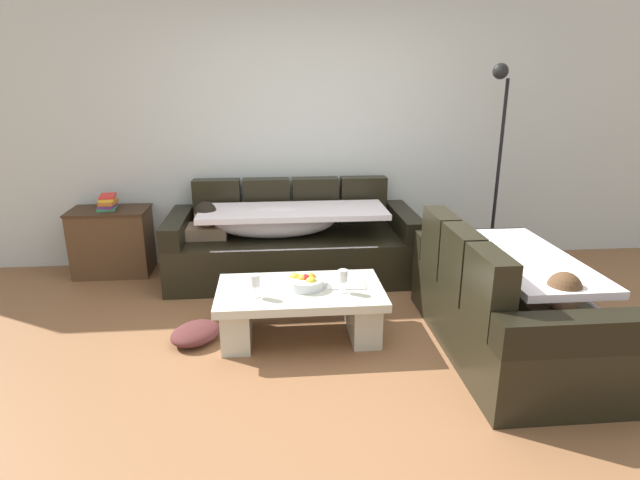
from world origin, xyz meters
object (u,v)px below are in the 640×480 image
Objects in this scene: couch_near_window at (508,304)px; floor_lamp at (496,157)px; couch_along_wall at (290,243)px; wine_glass_near_left at (255,281)px; wine_glass_near_right at (343,277)px; crumpled_garment at (196,333)px; book_stack_on_cabinet at (108,202)px; coffee_table at (300,306)px; side_cabinet at (112,241)px; fruit_bowl at (305,282)px; open_magazine at (346,284)px.

floor_lamp is at bearing -17.60° from couch_near_window.
wine_glass_near_left is (-0.28, -1.35, 0.16)m from couch_along_wall.
crumpled_garment is (-1.06, 0.09, -0.44)m from wine_glass_near_right.
wine_glass_near_right is 0.09× the size of floor_lamp.
book_stack_on_cabinet is at bearing 172.50° from couch_along_wall.
couch_near_window is 1.46× the size of coffee_table.
crumpled_garment is at bearing 82.23° from couch_near_window.
side_cabinet is 0.37× the size of floor_lamp.
floor_lamp is at bearing 30.89° from wine_glass_near_left.
wine_glass_near_right is 0.73× the size of book_stack_on_cabinet.
book_stack_on_cabinet reaches higher than side_cabinet.
floor_lamp is at bearing 32.33° from coffee_table.
side_cabinet reaches higher than fruit_bowl.
wine_glass_near_right is (0.26, -0.11, 0.07)m from fruit_bowl.
couch_near_window reaches higher than crumpled_garment.
book_stack_on_cabinet reaches higher than coffee_table.
couch_near_window is at bearing -29.10° from book_stack_on_cabinet.
side_cabinet is 1.77m from crumpled_garment.
coffee_table is (-1.43, 0.30, -0.10)m from couch_near_window.
side_cabinet is at bearing 176.11° from floor_lamp.
couch_along_wall is 13.83× the size of wine_glass_near_right.
side_cabinet is (-1.41, 1.58, -0.17)m from wine_glass_near_left.
coffee_table is 0.42m from wine_glass_near_left.
wine_glass_near_right is 0.59× the size of open_magazine.
crumpled_garment is (-2.67, -1.21, -1.06)m from floor_lamp.
wine_glass_near_right is 0.18m from open_magazine.
couch_near_window is at bearing -46.38° from couch_along_wall.
wine_glass_near_left is 0.42× the size of crumpled_garment.
wine_glass_near_right is (-1.13, 0.21, 0.16)m from couch_near_window.
couch_near_window is (1.46, -1.53, 0.00)m from couch_along_wall.
wine_glass_near_right is 2.55m from book_stack_on_cabinet.
crumpled_garment is at bearing -56.56° from book_stack_on_cabinet.
book_stack_on_cabinet reaches higher than wine_glass_near_right.
floor_lamp is (2.22, 1.33, 0.62)m from wine_glass_near_left.
wine_glass_near_right is at bearing -23.01° from fruit_bowl.
wine_glass_near_left is at bearing 84.03° from couch_near_window.
fruit_bowl is 0.70× the size of crumpled_garment.
couch_near_window is 1.77m from floor_lamp.
couch_along_wall reaches higher than coffee_table.
fruit_bowl is at bearing 76.88° from couch_near_window.
floor_lamp is (1.57, 1.16, 0.73)m from open_magazine.
wine_glass_near_right is (0.61, 0.03, 0.00)m from wine_glass_near_left.
book_stack_on_cabinet is 3.66m from floor_lamp.
coffee_table is at bearing 21.25° from wine_glass_near_left.
couch_near_window is 7.70× the size of book_stack_on_cabinet.
open_magazine is (0.37, -1.18, 0.05)m from couch_along_wall.
couch_near_window reaches higher than wine_glass_near_right.
floor_lamp is (1.94, -0.02, 0.78)m from couch_along_wall.
open_magazine is at bearing 7.92° from coffee_table.
couch_along_wall is 1.39m from wine_glass_near_left.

